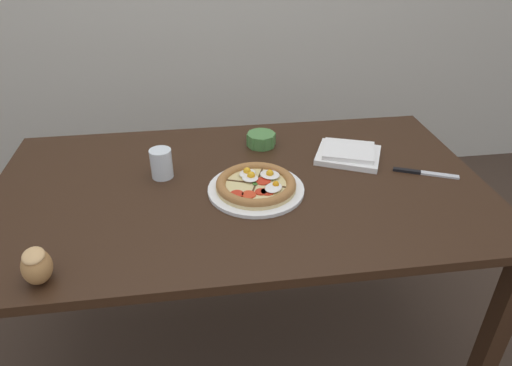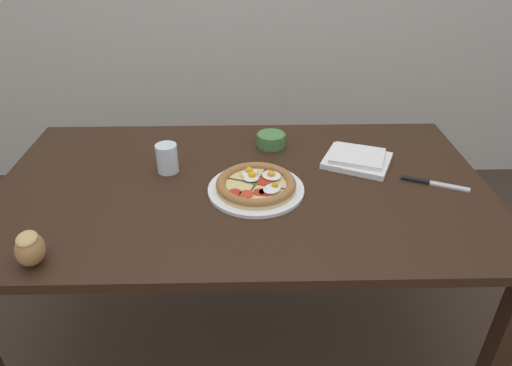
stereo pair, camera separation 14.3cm
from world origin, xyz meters
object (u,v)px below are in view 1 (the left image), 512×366
(water_glass, at_px, (162,165))
(bread_piece_near, at_px, (36,265))
(pizza, at_px, (256,186))
(dining_table, at_px, (241,205))
(napkin_folded, at_px, (348,154))
(knife_main, at_px, (425,173))
(ramekin_bowl, at_px, (261,139))

(water_glass, bearing_deg, bread_piece_near, -121.48)
(pizza, distance_m, water_glass, 0.33)
(dining_table, relative_size, bread_piece_near, 14.29)
(dining_table, xyz_separation_m, water_glass, (-0.25, 0.09, 0.13))
(dining_table, height_order, napkin_folded, napkin_folded)
(knife_main, bearing_deg, water_glass, -163.51)
(pizza, xyz_separation_m, ramekin_bowl, (0.06, 0.31, 0.01))
(pizza, bearing_deg, knife_main, 2.62)
(bread_piece_near, relative_size, water_glass, 1.13)
(napkin_folded, bearing_deg, bread_piece_near, -152.02)
(ramekin_bowl, bearing_deg, napkin_folded, -25.33)
(pizza, height_order, bread_piece_near, bread_piece_near)
(knife_main, bearing_deg, pizza, -153.93)
(pizza, distance_m, ramekin_bowl, 0.32)
(napkin_folded, height_order, knife_main, napkin_folded)
(pizza, height_order, napkin_folded, pizza)
(dining_table, height_order, pizza, pizza)
(dining_table, bearing_deg, water_glass, 161.14)
(ramekin_bowl, bearing_deg, dining_table, -111.95)
(ramekin_bowl, distance_m, knife_main, 0.59)
(ramekin_bowl, height_order, knife_main, ramekin_bowl)
(pizza, xyz_separation_m, napkin_folded, (0.36, 0.17, -0.00))
(bread_piece_near, xyz_separation_m, water_glass, (0.28, 0.46, -0.00))
(bread_piece_near, height_order, water_glass, water_glass)
(ramekin_bowl, xyz_separation_m, bread_piece_near, (-0.64, -0.64, 0.02))
(knife_main, height_order, water_glass, water_glass)
(pizza, xyz_separation_m, knife_main, (0.58, 0.03, -0.02))
(dining_table, height_order, ramekin_bowl, ramekin_bowl)
(pizza, relative_size, bread_piece_near, 2.74)
(dining_table, bearing_deg, napkin_folded, 17.52)
(napkin_folded, bearing_deg, pizza, -154.06)
(bread_piece_near, bearing_deg, knife_main, 16.80)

